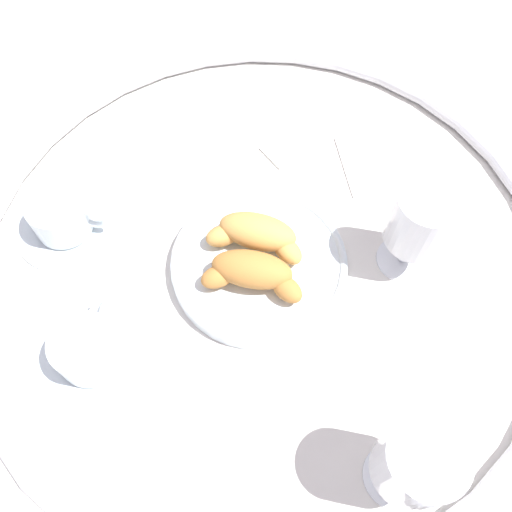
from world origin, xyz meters
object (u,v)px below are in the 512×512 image
(pastry_plate, at_px, (256,263))
(sugar_packet, at_px, (278,152))
(coffee_cup_far, at_px, (89,351))
(croissant_small, at_px, (254,273))
(juice_glass_left, at_px, (416,464))
(folded_napkin, at_px, (380,162))
(croissant_large, at_px, (257,234))
(coffee_cup_near, at_px, (63,219))
(juice_glass_right, at_px, (421,222))

(pastry_plate, xyz_separation_m, sugar_packet, (0.03, -0.19, -0.01))
(coffee_cup_far, bearing_deg, croissant_small, -134.62)
(juice_glass_left, relative_size, folded_napkin, 1.27)
(pastry_plate, xyz_separation_m, folded_napkin, (-0.11, -0.22, -0.01))
(croissant_small, distance_m, coffee_cup_far, 0.21)
(croissant_small, xyz_separation_m, folded_napkin, (-0.11, -0.25, -0.04))
(croissant_large, relative_size, juice_glass_left, 0.98)
(juice_glass_left, distance_m, folded_napkin, 0.44)
(pastry_plate, relative_size, sugar_packet, 4.54)
(coffee_cup_near, distance_m, juice_glass_right, 0.45)
(croissant_large, distance_m, juice_glass_left, 0.32)
(pastry_plate, xyz_separation_m, croissant_small, (-0.01, 0.03, 0.03))
(pastry_plate, height_order, juice_glass_right, juice_glass_right)
(sugar_packet, xyz_separation_m, folded_napkin, (-0.15, -0.03, -0.00))
(pastry_plate, relative_size, juice_glass_right, 1.62)
(croissant_small, bearing_deg, pastry_plate, -75.27)
(juice_glass_right, relative_size, folded_napkin, 1.27)
(coffee_cup_near, bearing_deg, croissant_large, -168.03)
(croissant_small, bearing_deg, folded_napkin, -112.73)
(folded_napkin, bearing_deg, juice_glass_left, 105.21)
(croissant_small, distance_m, folded_napkin, 0.28)
(croissant_small, height_order, folded_napkin, croissant_small)
(coffee_cup_near, relative_size, sugar_packet, 2.72)
(pastry_plate, height_order, sugar_packet, pastry_plate)
(croissant_large, height_order, sugar_packet, croissant_large)
(croissant_large, relative_size, folded_napkin, 1.24)
(croissant_large, height_order, coffee_cup_far, croissant_large)
(croissant_small, distance_m, juice_glass_left, 0.28)
(coffee_cup_near, xyz_separation_m, coffee_cup_far, (-0.12, 0.15, 0.00))
(croissant_large, distance_m, croissant_small, 0.06)
(coffee_cup_near, height_order, juice_glass_left, juice_glass_left)
(pastry_plate, relative_size, croissant_small, 1.67)
(pastry_plate, bearing_deg, juice_glass_right, -157.33)
(croissant_small, xyz_separation_m, coffee_cup_far, (0.15, 0.15, -0.02))
(croissant_large, distance_m, juice_glass_right, 0.20)
(folded_napkin, bearing_deg, croissant_large, 58.81)
(sugar_packet, distance_m, folded_napkin, 0.15)
(croissant_small, bearing_deg, coffee_cup_far, 45.38)
(croissant_small, xyz_separation_m, coffee_cup_near, (0.27, 0.00, -0.02))
(croissant_small, bearing_deg, juice_glass_right, -148.57)
(croissant_large, xyz_separation_m, folded_napkin, (-0.12, -0.20, -0.04))
(croissant_large, relative_size, croissant_small, 1.01)
(croissant_small, relative_size, sugar_packet, 2.71)
(juice_glass_left, distance_m, juice_glass_right, 0.27)
(pastry_plate, distance_m, coffee_cup_far, 0.23)
(juice_glass_left, bearing_deg, sugar_packet, -55.81)
(croissant_small, height_order, coffee_cup_far, croissant_small)
(croissant_large, bearing_deg, juice_glass_right, -164.60)
(juice_glass_left, bearing_deg, folded_napkin, -74.79)
(sugar_packet, height_order, folded_napkin, sugar_packet)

